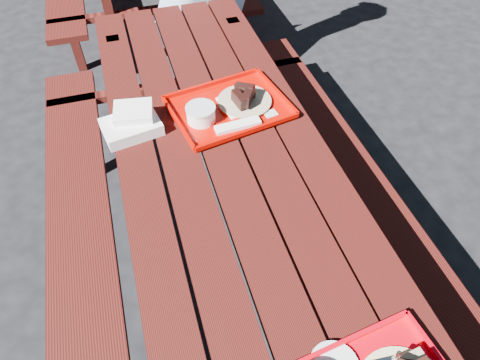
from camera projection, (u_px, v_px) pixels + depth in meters
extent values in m
plane|color=black|center=(231.00, 272.00, 2.04)|extent=(60.00, 60.00, 0.00)
cube|color=#42130C|center=(142.00, 185.00, 1.44)|extent=(0.14, 2.40, 0.04)
cube|color=#42130C|center=(186.00, 176.00, 1.47)|extent=(0.14, 2.40, 0.04)
cube|color=#42130C|center=(228.00, 167.00, 1.50)|extent=(0.14, 2.40, 0.04)
cube|color=#42130C|center=(268.00, 158.00, 1.53)|extent=(0.14, 2.40, 0.04)
cube|color=#42130C|center=(307.00, 149.00, 1.56)|extent=(0.14, 2.40, 0.04)
cube|color=#42130C|center=(82.00, 254.00, 1.61)|extent=(0.25, 2.40, 0.04)
cube|color=#42130C|center=(84.00, 148.00, 2.31)|extent=(0.06, 0.06, 0.42)
cube|color=#42130C|center=(359.00, 186.00, 1.84)|extent=(0.25, 2.40, 0.04)
cube|color=#42130C|center=(285.00, 109.00, 2.54)|extent=(0.06, 0.06, 0.42)
cube|color=#42130C|center=(128.00, 101.00, 2.32)|extent=(0.06, 0.06, 0.75)
cube|color=#42130C|center=(234.00, 82.00, 2.44)|extent=(0.06, 0.06, 0.75)
cube|color=#42130C|center=(181.00, 83.00, 2.34)|extent=(1.40, 0.06, 0.04)
cube|color=#42130C|center=(75.00, 43.00, 3.03)|extent=(0.06, 0.06, 0.42)
cube|color=#42130C|center=(232.00, 20.00, 3.25)|extent=(0.06, 0.06, 0.42)
cube|color=#42130C|center=(112.00, 24.00, 2.88)|extent=(0.06, 0.06, 0.75)
cube|color=#42130C|center=(198.00, 11.00, 3.00)|extent=(0.06, 0.06, 0.75)
cube|color=#42130C|center=(155.00, 10.00, 2.90)|extent=(1.40, 0.06, 0.04)
cube|color=red|center=(336.00, 346.00, 1.04)|extent=(0.42, 0.06, 0.02)
cube|color=#BA0700|center=(229.00, 109.00, 1.67)|extent=(0.48, 0.40, 0.01)
cube|color=#BA0700|center=(212.00, 84.00, 1.76)|extent=(0.42, 0.09, 0.02)
cube|color=#BA0700|center=(249.00, 131.00, 1.57)|extent=(0.42, 0.09, 0.02)
cube|color=#BA0700|center=(276.00, 91.00, 1.73)|extent=(0.07, 0.33, 0.02)
cube|color=#BA0700|center=(178.00, 122.00, 1.60)|extent=(0.07, 0.33, 0.02)
cube|color=white|center=(240.00, 103.00, 1.68)|extent=(0.17, 0.17, 0.01)
cylinder|color=tan|center=(244.00, 101.00, 1.68)|extent=(0.21, 0.21, 0.01)
cylinder|color=white|center=(201.00, 115.00, 1.60)|extent=(0.11, 0.11, 0.05)
cylinder|color=silver|center=(200.00, 108.00, 1.58)|extent=(0.11, 0.11, 0.01)
cube|color=white|center=(238.00, 125.00, 1.59)|extent=(0.18, 0.05, 0.01)
cube|color=silver|center=(271.00, 114.00, 1.64)|extent=(0.05, 0.05, 0.00)
cube|color=white|center=(131.00, 127.00, 1.58)|extent=(0.23, 0.18, 0.05)
cube|color=white|center=(133.00, 113.00, 1.57)|extent=(0.16, 0.13, 0.04)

